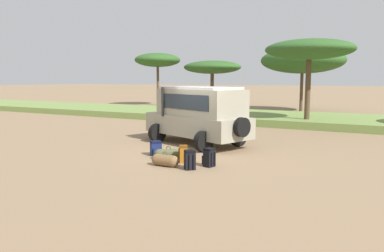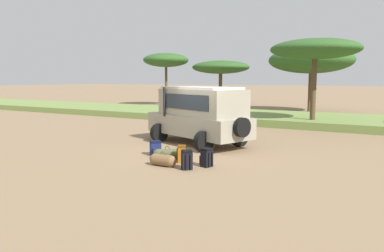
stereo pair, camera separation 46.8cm
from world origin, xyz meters
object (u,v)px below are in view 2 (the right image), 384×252
Objects in this scene: backpack_cluster_center at (182,154)px; acacia_tree_far_left at (166,60)px; backpack_near_rear_wheel at (187,160)px; acacia_tree_centre_back at (311,60)px; duffel_bag_soft_canvas at (163,160)px; acacia_tree_left_mid at (221,67)px; duffel_bag_low_black_case at (167,154)px; acacia_tree_right_mid at (315,50)px; backpack_outermost at (156,148)px; backpack_beside_front_wheel at (207,158)px; safari_vehicle at (200,114)px.

backpack_cluster_center is 28.21m from acacia_tree_far_left.
backpack_near_rear_wheel is 23.48m from acacia_tree_centre_back.
acacia_tree_left_mid is (-11.05, 26.66, 3.82)m from duffel_bag_soft_canvas.
duffel_bag_low_black_case is 12.38m from acacia_tree_right_mid.
acacia_tree_left_mid is at bearing 113.57° from backpack_cluster_center.
backpack_near_rear_wheel is 2.46m from backpack_outermost.
acacia_tree_left_mid is at bearing 115.28° from backpack_beside_front_wheel.
backpack_near_rear_wheel is at bearing -65.68° from safari_vehicle.
acacia_tree_right_mid is (1.61, 11.58, 4.13)m from backpack_cluster_center.
safari_vehicle is 9.05× the size of backpack_near_rear_wheel.
duffel_bag_low_black_case is 0.18× the size of acacia_tree_right_mid.
duffel_bag_soft_canvas is (-1.26, -0.60, -0.10)m from backpack_beside_front_wheel.
backpack_cluster_center is 0.58× the size of duffel_bag_soft_canvas.
backpack_outermost reaches higher than duffel_bag_soft_canvas.
acacia_tree_far_left is (-14.93, 19.37, 3.45)m from safari_vehicle.
safari_vehicle is 4.36m from duffel_bag_soft_canvas.
duffel_bag_soft_canvas is (0.96, -4.11, -1.11)m from safari_vehicle.
safari_vehicle is 9.26m from acacia_tree_right_mid.
acacia_tree_left_mid is 0.88× the size of acacia_tree_centre_back.
safari_vehicle is at bearing -108.87° from acacia_tree_right_mid.
acacia_tree_right_mid reaches higher than backpack_near_rear_wheel.
backpack_cluster_center is 0.10× the size of acacia_tree_far_left.
backpack_beside_front_wheel is at bearing 25.57° from duffel_bag_soft_canvas.
acacia_tree_right_mid reaches higher than safari_vehicle.
acacia_tree_right_mid is at bearing 82.07° from backpack_cluster_center.
backpack_cluster_center is (-1.02, 0.17, -0.01)m from backpack_beside_front_wheel.
backpack_beside_front_wheel is 1.40m from duffel_bag_soft_canvas.
acacia_tree_far_left is at bearing 123.49° from backpack_outermost.
backpack_near_rear_wheel is 13.07m from acacia_tree_right_mid.
safari_vehicle is 0.76× the size of acacia_tree_centre_back.
backpack_cluster_center is 1.53m from backpack_outermost.
backpack_near_rear_wheel reaches higher than backpack_beside_front_wheel.
backpack_beside_front_wheel is 12.47m from acacia_tree_right_mid.
duffel_bag_low_black_case is 0.93× the size of duffel_bag_soft_canvas.
backpack_near_rear_wheel is at bearing -120.45° from backpack_beside_front_wheel.
acacia_tree_left_mid is (4.85, 3.18, -0.74)m from acacia_tree_far_left.
acacia_tree_far_left is 5.84m from acacia_tree_left_mid.
acacia_tree_far_left reaches higher than backpack_cluster_center.
duffel_bag_low_black_case is (-1.38, 0.97, -0.12)m from backpack_near_rear_wheel.
acacia_tree_centre_back is at bearing 95.29° from backpack_beside_front_wheel.
acacia_tree_far_left is at bearing 147.94° from acacia_tree_right_mid.
backpack_cluster_center is at bearing 72.56° from duffel_bag_soft_canvas.
acacia_tree_centre_back reaches higher than backpack_beside_front_wheel.
acacia_tree_centre_back is (-0.34, 22.10, 4.17)m from duffel_bag_low_black_case.
duffel_bag_low_black_case is 0.14× the size of acacia_tree_left_mid.
duffel_bag_low_black_case is at bearing -55.60° from acacia_tree_far_left.
safari_vehicle is 0.99× the size of acacia_tree_far_left.
backpack_near_rear_wheel is (0.66, -0.79, 0.02)m from backpack_cluster_center.
acacia_tree_far_left is 20.95m from acacia_tree_right_mid.
backpack_beside_front_wheel is 1.12× the size of backpack_outermost.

